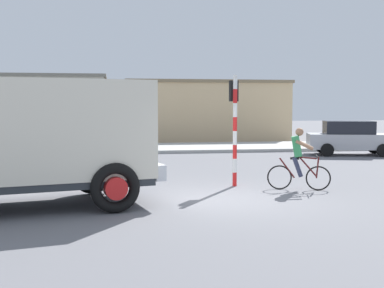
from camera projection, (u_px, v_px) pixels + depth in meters
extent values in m
plane|color=slate|center=(226.00, 200.00, 12.49)|extent=(120.00, 120.00, 0.00)
cube|color=#ADADA8|center=(165.00, 148.00, 26.69)|extent=(80.00, 5.00, 0.16)
cube|color=silver|center=(31.00, 129.00, 11.37)|extent=(5.63, 3.60, 2.20)
cube|color=#2D3338|center=(33.00, 181.00, 11.46)|extent=(5.51, 3.53, 0.16)
cube|color=silver|center=(146.00, 167.00, 12.45)|extent=(0.76, 2.37, 0.36)
cube|color=black|center=(140.00, 107.00, 12.28)|extent=(0.59, 2.10, 0.70)
torus|color=black|center=(93.00, 173.00, 13.25)|extent=(1.13, 0.48, 1.10)
cylinder|color=red|center=(93.00, 173.00, 13.25)|extent=(0.55, 0.40, 0.50)
torus|color=black|center=(115.00, 188.00, 10.88)|extent=(1.13, 0.48, 1.10)
cylinder|color=red|center=(115.00, 188.00, 10.88)|extent=(0.55, 0.40, 0.50)
torus|color=black|center=(318.00, 178.00, 13.77)|extent=(0.66, 0.25, 0.68)
torus|color=black|center=(279.00, 177.00, 13.95)|extent=(0.66, 0.25, 0.68)
cylinder|color=#591E1E|center=(306.00, 158.00, 13.79)|extent=(0.58, 0.23, 0.09)
cylinder|color=#591E1E|center=(308.00, 166.00, 13.80)|extent=(0.50, 0.20, 0.57)
cylinder|color=#591E1E|center=(287.00, 168.00, 13.89)|extent=(0.43, 0.18, 0.57)
cylinder|color=#591E1E|center=(318.00, 168.00, 13.76)|extent=(0.10, 0.07, 0.59)
cylinder|color=black|center=(317.00, 156.00, 13.74)|extent=(0.19, 0.48, 0.03)
cube|color=black|center=(295.00, 158.00, 13.84)|extent=(0.27, 0.19, 0.06)
cube|color=#338C51|center=(297.00, 146.00, 13.80)|extent=(0.38, 0.40, 0.59)
sphere|color=#9E7051|center=(299.00, 132.00, 13.76)|extent=(0.22, 0.22, 0.22)
cylinder|color=#2D334C|center=(297.00, 166.00, 13.94)|extent=(0.33, 0.21, 0.57)
cylinder|color=#9E7051|center=(304.00, 144.00, 13.93)|extent=(0.49, 0.24, 0.29)
cylinder|color=#2D334C|center=(298.00, 167.00, 13.74)|extent=(0.33, 0.21, 0.57)
cylinder|color=#9E7051|center=(304.00, 145.00, 13.61)|extent=(0.49, 0.24, 0.29)
cylinder|color=red|center=(235.00, 179.00, 14.56)|extent=(0.12, 0.12, 0.40)
cylinder|color=white|center=(235.00, 165.00, 14.52)|extent=(0.12, 0.12, 0.40)
cylinder|color=red|center=(235.00, 152.00, 14.49)|extent=(0.12, 0.12, 0.40)
cylinder|color=white|center=(235.00, 138.00, 14.46)|extent=(0.12, 0.12, 0.40)
cylinder|color=red|center=(235.00, 124.00, 14.43)|extent=(0.12, 0.12, 0.40)
cylinder|color=white|center=(235.00, 110.00, 14.40)|extent=(0.12, 0.12, 0.40)
cylinder|color=red|center=(235.00, 96.00, 14.37)|extent=(0.12, 0.12, 0.40)
cylinder|color=white|center=(235.00, 82.00, 14.34)|extent=(0.12, 0.12, 0.40)
cube|color=black|center=(234.00, 91.00, 14.54)|extent=(0.24, 0.20, 0.60)
sphere|color=red|center=(233.00, 91.00, 14.65)|extent=(0.14, 0.14, 0.14)
cube|color=#B7B7BC|center=(351.00, 141.00, 23.59)|extent=(4.31, 2.70, 0.70)
cube|color=black|center=(349.00, 127.00, 23.56)|extent=(2.50, 1.97, 0.60)
cylinder|color=black|center=(374.00, 147.00, 24.33)|extent=(0.63, 0.33, 0.60)
cylinder|color=black|center=(383.00, 151.00, 22.64)|extent=(0.63, 0.33, 0.60)
cylinder|color=black|center=(322.00, 147.00, 24.60)|extent=(0.63, 0.33, 0.60)
cylinder|color=black|center=(327.00, 150.00, 22.91)|extent=(0.63, 0.33, 0.60)
cylinder|color=#2D334C|center=(52.00, 153.00, 20.15)|extent=(0.22, 0.22, 0.85)
cube|color=white|center=(51.00, 135.00, 20.10)|extent=(0.34, 0.22, 0.56)
sphere|color=#9E7051|center=(51.00, 126.00, 20.07)|extent=(0.20, 0.20, 0.20)
cube|color=#B2AD9E|center=(21.00, 110.00, 33.08)|extent=(11.01, 7.28, 4.03)
cube|color=slate|center=(20.00, 78.00, 32.92)|extent=(11.23, 7.42, 0.20)
cube|color=#D1B284|center=(201.00, 112.00, 35.17)|extent=(10.50, 7.81, 3.74)
cube|color=#7D6B4F|center=(201.00, 84.00, 35.01)|extent=(10.71, 7.97, 0.20)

